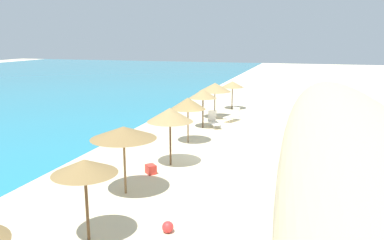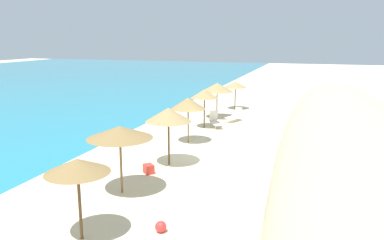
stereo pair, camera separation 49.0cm
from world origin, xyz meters
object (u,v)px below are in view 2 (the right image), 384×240
(beach_umbrella_4, at_px, (188,103))
(beach_umbrella_6, at_px, (217,87))
(beach_ball, at_px, (161,227))
(beach_umbrella_1, at_px, (77,166))
(beach_umbrella_2, at_px, (120,132))
(beach_umbrella_5, at_px, (204,94))
(beach_umbrella_3, at_px, (168,115))
(beach_umbrella_7, at_px, (235,85))
(lounge_chair_1, at_px, (215,121))
(cooler_box, at_px, (149,169))
(lounge_chair_2, at_px, (235,115))

(beach_umbrella_4, bearing_deg, beach_umbrella_6, 1.33)
(beach_umbrella_4, height_order, beach_ball, beach_umbrella_4)
(beach_umbrella_1, distance_m, beach_umbrella_2, 3.81)
(beach_umbrella_5, bearing_deg, beach_umbrella_6, 0.01)
(beach_umbrella_2, xyz_separation_m, beach_umbrella_3, (3.97, -0.53, 0.00))
(beach_umbrella_7, height_order, beach_ball, beach_umbrella_7)
(lounge_chair_1, bearing_deg, beach_umbrella_1, 58.48)
(beach_umbrella_2, xyz_separation_m, beach_ball, (-2.59, -2.83, -2.39))
(cooler_box, bearing_deg, beach_umbrella_5, 0.93)
(beach_umbrella_1, height_order, beach_ball, beach_umbrella_1)
(beach_umbrella_1, distance_m, lounge_chair_2, 19.11)
(beach_umbrella_1, relative_size, beach_umbrella_5, 0.96)
(beach_umbrella_6, distance_m, beach_umbrella_7, 4.40)
(beach_umbrella_5, height_order, beach_ball, beach_umbrella_5)
(beach_umbrella_2, distance_m, beach_umbrella_3, 4.00)
(beach_umbrella_7, bearing_deg, beach_umbrella_4, 178.23)
(beach_umbrella_4, height_order, beach_umbrella_5, beach_umbrella_4)
(beach_umbrella_2, height_order, beach_umbrella_5, beach_umbrella_2)
(beach_umbrella_2, bearing_deg, lounge_chair_2, -5.77)
(beach_umbrella_3, distance_m, lounge_chair_2, 11.50)
(beach_umbrella_2, distance_m, cooler_box, 3.43)
(beach_umbrella_1, xyz_separation_m, lounge_chair_2, (18.98, -0.96, -1.98))
(beach_umbrella_6, distance_m, lounge_chair_2, 2.69)
(beach_umbrella_1, xyz_separation_m, beach_umbrella_7, (24.04, 0.12, -0.21))
(beach_umbrella_1, height_order, beach_umbrella_4, beach_umbrella_4)
(beach_umbrella_6, distance_m, lounge_chair_1, 3.75)
(beach_umbrella_5, bearing_deg, beach_umbrella_1, -177.65)
(beach_umbrella_2, bearing_deg, beach_umbrella_6, 0.30)
(beach_umbrella_7, bearing_deg, beach_ball, -174.10)
(beach_umbrella_5, xyz_separation_m, beach_ball, (-14.94, -2.91, -2.26))
(beach_umbrella_2, height_order, beach_umbrella_6, beach_umbrella_2)
(lounge_chair_2, bearing_deg, beach_umbrella_4, 100.65)
(lounge_chair_2, bearing_deg, beach_umbrella_3, 107.31)
(beach_umbrella_3, relative_size, cooler_box, 5.62)
(beach_umbrella_3, height_order, beach_umbrella_5, beach_umbrella_3)
(beach_umbrella_2, relative_size, lounge_chair_2, 1.69)
(beach_umbrella_3, xyz_separation_m, beach_ball, (-6.56, -2.29, -2.39))
(lounge_chair_1, xyz_separation_m, lounge_chair_2, (2.38, -0.92, 0.00))
(beach_ball, bearing_deg, beach_umbrella_1, 117.56)
(cooler_box, bearing_deg, beach_umbrella_1, -175.42)
(beach_umbrella_2, xyz_separation_m, lounge_chair_2, (15.22, -1.54, -2.12))
(beach_umbrella_4, xyz_separation_m, lounge_chair_2, (6.93, -1.44, -1.98))
(lounge_chair_1, bearing_deg, cooler_box, 55.64)
(beach_umbrella_6, xyz_separation_m, cooler_box, (-13.43, -0.16, -2.27))
(beach_umbrella_3, relative_size, beach_umbrella_6, 1.04)
(beach_umbrella_4, bearing_deg, lounge_chair_2, -11.77)
(beach_umbrella_6, height_order, lounge_chair_1, beach_umbrella_6)
(beach_umbrella_3, height_order, beach_umbrella_7, beach_umbrella_3)
(beach_umbrella_3, xyz_separation_m, beach_umbrella_7, (16.31, 0.07, -0.35))
(beach_umbrella_1, bearing_deg, beach_umbrella_4, 2.31)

